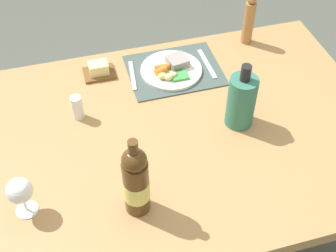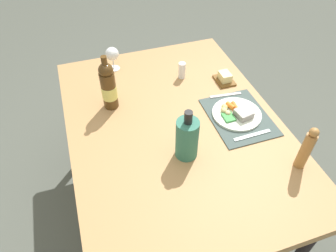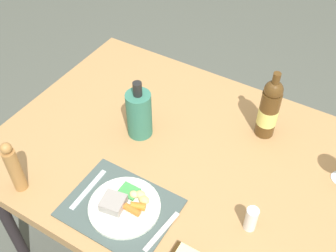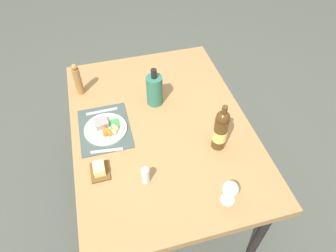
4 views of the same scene
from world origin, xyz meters
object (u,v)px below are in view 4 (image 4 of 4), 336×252
Objects in this scene: fork at (102,111)px; salt_shaker at (145,176)px; butter_dish at (99,170)px; wine_bottle at (221,130)px; cooler_bottle at (155,90)px; dinner_plate at (106,128)px; pepper_mill at (78,80)px; knife at (107,151)px; dining_table at (161,130)px; wine_glass at (230,190)px.

fork is 1.99× the size of salt_shaker.
butter_dish reaches higher than fork.
butter_dish is at bearing -89.30° from wine_bottle.
cooler_bottle is (-0.00, 0.35, 0.10)m from fork.
salt_shaker is (0.42, 0.16, 0.03)m from dinner_plate.
pepper_mill is 1.83× the size of butter_dish.
pepper_mill reaches higher than knife.
cooler_bottle is (-0.33, 0.36, 0.10)m from knife.
dining_table is 7.42× the size of fork.
wine_bottle is at bearing 48.80° from dining_table.
wine_glass is at bearing 59.78° from salt_shaker.
dining_table is at bearing -161.24° from wine_glass.
wine_glass is (0.22, 0.38, 0.05)m from salt_shaker.
dining_table is at bearing -131.20° from wine_bottle.
wine_bottle reaches higher than dinner_plate.
fork is 0.96m from wine_glass.
dinner_plate is 0.83m from wine_glass.
knife is at bearing 157.36° from butter_dish.
fork is at bearing -163.98° from salt_shaker.
wine_glass is 0.63× the size of pepper_mill.
wine_bottle is 1.00m from pepper_mill.
knife is 0.58× the size of wine_bottle.
fork is 0.33m from knife.
fork is 0.64× the size of wine_bottle.
dinner_plate is at bearing -64.76° from cooler_bottle.
wine_glass is at bearing -13.50° from wine_bottle.
salt_shaker is 0.68× the size of wine_glass.
cooler_bottle is (-0.20, 0.01, 0.17)m from dining_table.
pepper_mill is at bearing -160.75° from salt_shaker.
fork and knife have the same top height.
dining_table is 10.02× the size of wine_glass.
wine_glass is (0.79, 0.54, 0.09)m from fork.
knife is 0.68× the size of cooler_bottle.
wine_glass reaches higher than butter_dish.
dinner_plate is 0.39m from cooler_bottle.
salt_shaker reaches higher than dinner_plate.
dinner_plate is 0.82× the size of wine_bottle.
knife is at bearing -47.79° from cooler_bottle.
dining_table is 0.65m from wine_glass.
wine_glass is (0.34, -0.08, -0.03)m from wine_bottle.
dinner_plate is 1.29× the size of fork.
butter_dish is (0.13, -0.05, 0.01)m from knife.
dining_table is 0.43m from salt_shaker.
cooler_bottle is (-0.16, 0.35, 0.09)m from dinner_plate.
fork is 1.55× the size of butter_dish.
dinner_plate reaches higher than knife.
dining_table is at bearing 122.55° from butter_dish.
knife is 0.50m from cooler_bottle.
wine_glass is at bearing 60.91° from butter_dish.
fork is 0.78m from wine_bottle.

